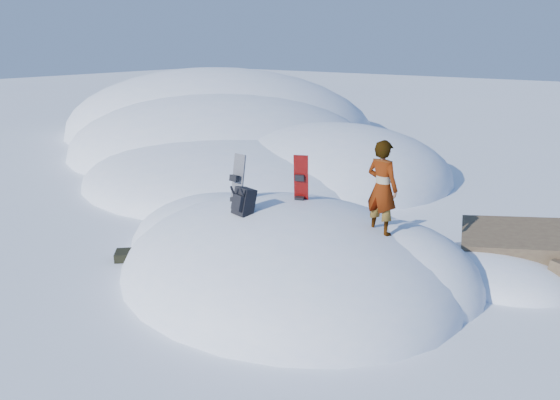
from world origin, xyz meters
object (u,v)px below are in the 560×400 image
Objects in this scene: snowboard_red at (301,191)px; backpack at (243,202)px; person at (382,188)px; snowboard_dark at (236,192)px.

backpack is (-0.42, -1.26, 0.01)m from snowboard_red.
person is (2.25, 1.09, 0.39)m from backpack.
snowboard_dark is 3.02m from person.
backpack is 2.53m from person.
snowboard_dark is at bearing -173.08° from snowboard_red.
backpack is (0.70, -0.61, 0.06)m from snowboard_dark.
person is at bearing 39.42° from backpack.
snowboard_dark is at bearing 20.26° from person.
backpack is at bearing -131.87° from snowboard_red.
snowboard_red is 1.30m from snowboard_dark.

